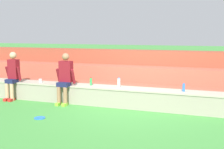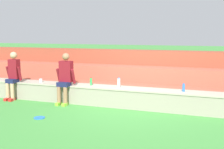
{
  "view_description": "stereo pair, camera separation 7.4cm",
  "coord_description": "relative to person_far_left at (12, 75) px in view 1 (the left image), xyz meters",
  "views": [
    {
      "loc": [
        2.06,
        -7.16,
        2.0
      ],
      "look_at": [
        -0.54,
        0.27,
        0.87
      ],
      "focal_mm": 46.62,
      "sensor_mm": 36.0,
      "label": 1
    },
    {
      "loc": [
        2.13,
        -7.14,
        2.0
      ],
      "look_at": [
        -0.54,
        0.27,
        0.87
      ],
      "focal_mm": 46.62,
      "sensor_mm": 36.0,
      "label": 2
    }
  ],
  "objects": [
    {
      "name": "water_bottle_mid_left",
      "position": [
        3.28,
        0.24,
        -0.11
      ],
      "size": [
        0.08,
        0.08,
        0.28
      ],
      "color": "silver",
      "rests_on": "stone_seating_wall"
    },
    {
      "name": "water_bottle_near_right",
      "position": [
        4.99,
        0.3,
        -0.14
      ],
      "size": [
        0.07,
        0.07,
        0.21
      ],
      "color": "blue",
      "rests_on": "stone_seating_wall"
    },
    {
      "name": "plastic_cup_left_end",
      "position": [
        0.79,
        0.26,
        -0.18
      ],
      "size": [
        0.09,
        0.09,
        0.11
      ],
      "primitive_type": "cylinder",
      "color": "white",
      "rests_on": "stone_seating_wall"
    },
    {
      "name": "ground_plane",
      "position": [
        3.61,
        0.02,
        -0.76
      ],
      "size": [
        80.0,
        80.0,
        0.0
      ],
      "primitive_type": "plane",
      "color": "#428E3D"
    },
    {
      "name": "person_far_left",
      "position": [
        0.0,
        0.0,
        0.0
      ],
      "size": [
        0.48,
        0.49,
        1.44
      ],
      "color": "tan",
      "rests_on": "ground"
    },
    {
      "name": "stone_seating_wall",
      "position": [
        3.61,
        0.29,
        -0.49
      ],
      "size": [
        9.9,
        0.58,
        0.53
      ],
      "color": "gray",
      "rests_on": "ground"
    },
    {
      "name": "frisbee",
      "position": [
        1.86,
        -1.44,
        -0.76
      ],
      "size": [
        0.26,
        0.26,
        0.02
      ],
      "primitive_type": "cylinder",
      "color": "blue",
      "rests_on": "ground"
    },
    {
      "name": "person_left_of_center",
      "position": [
        1.75,
        0.03,
        0.01
      ],
      "size": [
        0.54,
        0.51,
        1.44
      ],
      "color": "#996B4C",
      "rests_on": "ground"
    },
    {
      "name": "brick_bleachers",
      "position": [
        3.61,
        1.92,
        -0.21
      ],
      "size": [
        12.91,
        2.0,
        1.43
      ],
      "color": "#A9523E",
      "rests_on": "ground"
    },
    {
      "name": "water_bottle_near_left",
      "position": [
        2.41,
        0.34,
        -0.13
      ],
      "size": [
        0.07,
        0.07,
        0.23
      ],
      "color": "green",
      "rests_on": "stone_seating_wall"
    }
  ]
}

